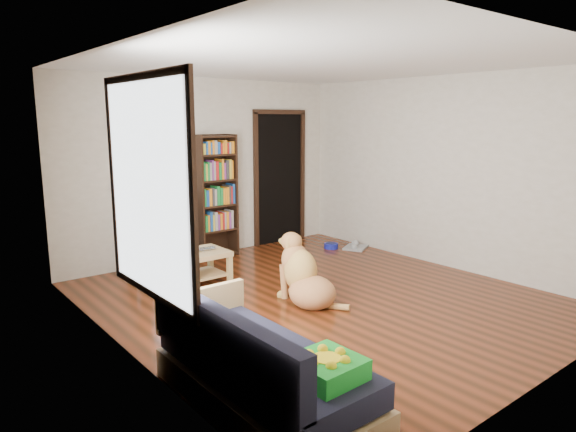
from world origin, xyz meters
TOP-DOWN VIEW (x-y plane):
  - ground at (0.00, 0.00)m, footprint 5.00×5.00m
  - ceiling at (0.00, 0.00)m, footprint 5.00×5.00m
  - wall_back at (0.00, 2.50)m, footprint 4.50×0.00m
  - wall_front at (0.00, -2.50)m, footprint 4.50×0.00m
  - wall_left at (-2.25, 0.00)m, footprint 0.00×5.00m
  - wall_right at (2.25, 0.00)m, footprint 0.00×5.00m
  - green_cushion at (-1.75, -1.96)m, footprint 0.41×0.41m
  - laptop at (-0.73, 1.35)m, footprint 0.35×0.26m
  - dog_bowl at (1.69, 1.59)m, footprint 0.22×0.22m
  - grey_rag at (1.99, 1.34)m, footprint 0.50×0.47m
  - window at (-2.23, -0.50)m, footprint 0.03×1.46m
  - doorway at (1.35, 2.48)m, footprint 1.03×0.05m
  - tv_stand at (-0.90, 2.25)m, footprint 0.90×0.45m
  - crt_tv at (-0.90, 2.27)m, footprint 0.55×0.52m
  - bookshelf at (0.05, 2.34)m, footprint 0.60×0.30m
  - sofa at (-1.87, -1.38)m, footprint 0.80×1.80m
  - coffee_table at (-0.73, 1.38)m, footprint 0.55×0.55m
  - dog at (-0.24, 0.01)m, footprint 0.51×0.97m

SIDE VIEW (x-z plane):
  - ground at x=0.00m, z-range 0.00..0.00m
  - grey_rag at x=1.99m, z-range 0.00..0.03m
  - dog_bowl at x=1.69m, z-range 0.00..0.08m
  - sofa at x=-1.87m, z-range -0.14..0.66m
  - tv_stand at x=-0.90m, z-range 0.02..0.52m
  - coffee_table at x=-0.73m, z-range 0.08..0.48m
  - dog at x=-0.24m, z-range -0.11..0.69m
  - laptop at x=-0.73m, z-range 0.40..0.43m
  - green_cushion at x=-1.75m, z-range 0.42..0.55m
  - crt_tv at x=-0.90m, z-range 0.45..1.03m
  - bookshelf at x=0.05m, z-range 0.10..1.90m
  - doorway at x=1.35m, z-range 0.03..2.21m
  - wall_back at x=0.00m, z-range -0.95..3.55m
  - wall_front at x=0.00m, z-range -0.95..3.55m
  - wall_left at x=-2.25m, z-range -1.20..3.80m
  - wall_right at x=2.25m, z-range -1.20..3.80m
  - window at x=-2.23m, z-range 0.65..2.35m
  - ceiling at x=0.00m, z-range 2.60..2.60m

